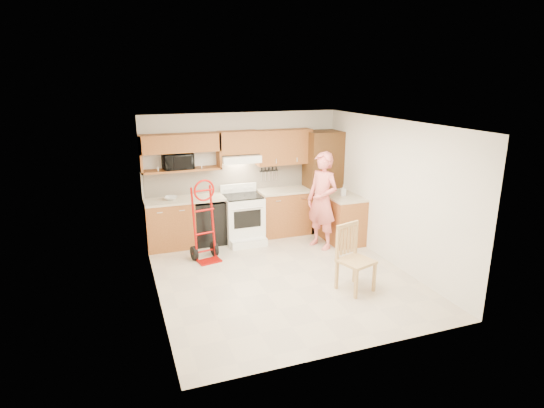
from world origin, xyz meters
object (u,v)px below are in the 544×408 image
microwave (178,161)px  person (322,201)px  range (244,215)px  dining_chair (356,259)px  hand_truck (206,225)px

microwave → person: 2.82m
range → person: size_ratio=0.59×
microwave → person: (2.49, -1.12, -0.72)m
dining_chair → range: bearing=94.0°
microwave → hand_truck: 1.43m
hand_truck → dining_chair: 2.71m
hand_truck → range: bearing=26.2°
range → hand_truck: (-0.90, -0.69, 0.12)m
microwave → hand_truck: bearing=-80.8°
range → hand_truck: hand_truck is taller
microwave → dining_chair: microwave is taller
person → hand_truck: size_ratio=1.39×
microwave → range: 1.64m
microwave → hand_truck: microwave is taller
microwave → range: (1.18, -0.32, -1.09)m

